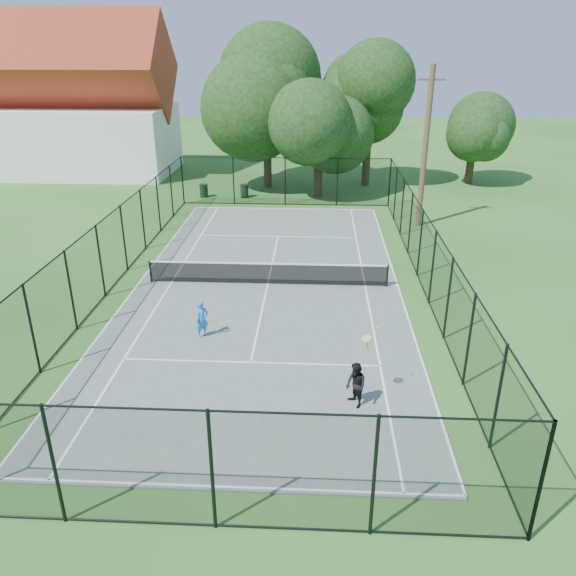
{
  "coord_description": "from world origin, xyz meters",
  "views": [
    {
      "loc": [
        1.99,
        -21.78,
        9.39
      ],
      "look_at": [
        1.02,
        -3.0,
        1.2
      ],
      "focal_mm": 35.0,
      "sensor_mm": 36.0,
      "label": 1
    }
  ],
  "objects_px": {
    "player_blue": "(202,319)",
    "tennis_net": "(268,273)",
    "trash_bin_right": "(244,191)",
    "player_black": "(356,385)",
    "trash_bin_left": "(204,191)",
    "utility_pole": "(425,148)"
  },
  "relations": [
    {
      "from": "tennis_net",
      "to": "utility_pole",
      "type": "xyz_separation_m",
      "value": [
        7.74,
        9.0,
        3.73
      ]
    },
    {
      "from": "trash_bin_right",
      "to": "tennis_net",
      "type": "bearing_deg",
      "value": -79.2
    },
    {
      "from": "tennis_net",
      "to": "trash_bin_right",
      "type": "distance_m",
      "value": 14.99
    },
    {
      "from": "trash_bin_right",
      "to": "player_black",
      "type": "distance_m",
      "value": 24.03
    },
    {
      "from": "player_black",
      "to": "trash_bin_right",
      "type": "bearing_deg",
      "value": 104.46
    },
    {
      "from": "trash_bin_left",
      "to": "player_blue",
      "type": "xyz_separation_m",
      "value": [
        3.67,
        -19.42,
        0.28
      ]
    },
    {
      "from": "utility_pole",
      "to": "tennis_net",
      "type": "bearing_deg",
      "value": -130.68
    },
    {
      "from": "player_blue",
      "to": "tennis_net",
      "type": "bearing_deg",
      "value": 68.75
    },
    {
      "from": "tennis_net",
      "to": "player_blue",
      "type": "relative_size",
      "value": 7.65
    },
    {
      "from": "player_blue",
      "to": "trash_bin_right",
      "type": "bearing_deg",
      "value": 92.83
    },
    {
      "from": "tennis_net",
      "to": "trash_bin_right",
      "type": "xyz_separation_m",
      "value": [
        -2.81,
        14.72,
        -0.13
      ]
    },
    {
      "from": "player_blue",
      "to": "player_black",
      "type": "bearing_deg",
      "value": -37.0
    },
    {
      "from": "tennis_net",
      "to": "player_blue",
      "type": "height_order",
      "value": "player_blue"
    },
    {
      "from": "trash_bin_right",
      "to": "player_black",
      "type": "relative_size",
      "value": 0.39
    },
    {
      "from": "trash_bin_left",
      "to": "tennis_net",
      "type": "bearing_deg",
      "value": -69.38
    },
    {
      "from": "trash_bin_right",
      "to": "player_black",
      "type": "xyz_separation_m",
      "value": [
        6.0,
        -23.26,
        0.29
      ]
    },
    {
      "from": "tennis_net",
      "to": "trash_bin_left",
      "type": "height_order",
      "value": "tennis_net"
    },
    {
      "from": "trash_bin_right",
      "to": "player_blue",
      "type": "height_order",
      "value": "player_blue"
    },
    {
      "from": "trash_bin_left",
      "to": "utility_pole",
      "type": "bearing_deg",
      "value": -23.16
    },
    {
      "from": "trash_bin_left",
      "to": "player_black",
      "type": "bearing_deg",
      "value": -69.44
    },
    {
      "from": "tennis_net",
      "to": "trash_bin_left",
      "type": "bearing_deg",
      "value": 110.62
    },
    {
      "from": "trash_bin_left",
      "to": "trash_bin_right",
      "type": "relative_size",
      "value": 0.99
    }
  ]
}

